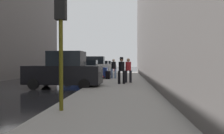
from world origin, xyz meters
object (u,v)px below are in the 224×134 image
object	(u,v)px
parked_white_van	(94,67)
fire_hydrant	(101,76)
parked_silver_sedan	(105,66)
pedestrian_in_jeans	(114,68)
parked_black_suv	(64,71)
parked_red_hatchback	(101,67)
rolling_suitcase	(108,75)
parked_blue_sedan	(85,70)
pedestrian_with_fedora	(122,69)
pedestrian_in_red_jacket	(128,69)
traffic_light	(61,23)

from	to	relation	value
parked_white_van	fire_hydrant	bearing A→B (deg)	-77.76
parked_silver_sedan	pedestrian_in_jeans	world-z (taller)	pedestrian_in_jeans
fire_hydrant	parked_black_suv	bearing A→B (deg)	-114.35
parked_red_hatchback	pedestrian_in_jeans	bearing A→B (deg)	-78.04
fire_hydrant	rolling_suitcase	size ratio (longest dim) A/B	0.68
parked_blue_sedan	pedestrian_with_fedora	distance (m)	6.30
pedestrian_in_red_jacket	parked_red_hatchback	bearing A→B (deg)	103.49
rolling_suitcase	pedestrian_in_red_jacket	bearing A→B (deg)	-61.40
parked_blue_sedan	rolling_suitcase	bearing A→B (deg)	-26.89
pedestrian_with_fedora	pedestrian_in_red_jacket	distance (m)	1.10
parked_white_van	traffic_light	xyz separation A→B (m)	(1.85, -19.02, 1.73)
parked_white_van	fire_hydrant	xyz separation A→B (m)	(1.80, -8.31, -0.54)
parked_black_suv	fire_hydrant	bearing A→B (deg)	65.65
parked_white_van	pedestrian_in_jeans	bearing A→B (deg)	-66.46
parked_black_suv	parked_silver_sedan	distance (m)	24.73
pedestrian_in_red_jacket	fire_hydrant	bearing A→B (deg)	142.76
fire_hydrant	traffic_light	size ratio (longest dim) A/B	0.20
fire_hydrant	rolling_suitcase	bearing A→B (deg)	74.52
parked_black_suv	fire_hydrant	xyz separation A→B (m)	(1.80, 3.99, -0.54)
pedestrian_with_fedora	traffic_light	bearing A→B (deg)	-101.28
traffic_light	rolling_suitcase	world-z (taller)	traffic_light
parked_white_van	pedestrian_in_red_jacket	world-z (taller)	parked_white_van
parked_white_van	rolling_suitcase	bearing A→B (deg)	-71.91
traffic_light	fire_hydrant	bearing A→B (deg)	90.27
pedestrian_in_red_jacket	rolling_suitcase	distance (m)	3.61
pedestrian_in_jeans	parked_black_suv	bearing A→B (deg)	-113.17
parked_white_van	parked_silver_sedan	distance (m)	12.43
parked_black_suv	pedestrian_in_red_jacket	xyz separation A→B (m)	(3.93, 2.37, 0.07)
parked_blue_sedan	traffic_light	world-z (taller)	traffic_light
parked_blue_sedan	pedestrian_in_red_jacket	world-z (taller)	pedestrian_in_red_jacket
parked_black_suv	fire_hydrant	size ratio (longest dim) A/B	6.62
fire_hydrant	traffic_light	distance (m)	10.95
pedestrian_with_fedora	rolling_suitcase	world-z (taller)	pedestrian_with_fedora
parked_black_suv	parked_white_van	xyz separation A→B (m)	(0.00, 12.30, 0.00)
parked_black_suv	parked_white_van	bearing A→B (deg)	90.00
parked_black_suv	parked_blue_sedan	size ratio (longest dim) A/B	1.10
parked_red_hatchback	pedestrian_with_fedora	bearing A→B (deg)	-78.70
traffic_light	rolling_suitcase	distance (m)	12.44
parked_red_hatchback	fire_hydrant	bearing A→B (deg)	-83.03
parked_white_van	parked_blue_sedan	bearing A→B (deg)	-90.00
pedestrian_in_red_jacket	traffic_light	bearing A→B (deg)	-102.82
parked_black_suv	parked_blue_sedan	world-z (taller)	parked_black_suv
parked_blue_sedan	parked_silver_sedan	bearing A→B (deg)	90.00
parked_white_van	pedestrian_in_jeans	distance (m)	6.65
traffic_light	pedestrian_in_jeans	world-z (taller)	traffic_light
parked_red_hatchback	pedestrian_with_fedora	xyz separation A→B (m)	(3.47, -17.36, 0.29)
parked_blue_sedan	parked_red_hatchback	bearing A→B (deg)	90.00
parked_blue_sedan	pedestrian_in_jeans	world-z (taller)	pedestrian_in_jeans
parked_blue_sedan	pedestrian_with_fedora	world-z (taller)	pedestrian_with_fedora
parked_black_suv	traffic_light	world-z (taller)	traffic_light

